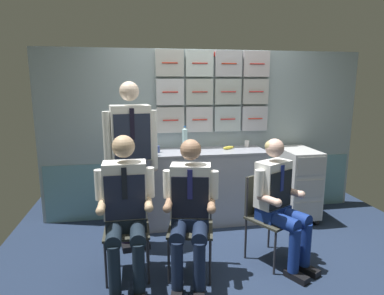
{
  "coord_description": "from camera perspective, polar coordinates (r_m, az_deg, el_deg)",
  "views": [
    {
      "loc": [
        -0.92,
        -2.75,
        1.73
      ],
      "look_at": [
        -0.36,
        0.41,
        1.1
      ],
      "focal_mm": 30.42,
      "sensor_mm": 36.0,
      "label": 1
    }
  ],
  "objects": [
    {
      "name": "folding_chair_near_trolley",
      "position": [
        3.36,
        12.74,
        -10.25
      ],
      "size": [
        0.54,
        0.54,
        0.84
      ],
      "color": "#2D2D33",
      "rests_on": "ground"
    },
    {
      "name": "sparkling_bottle_green",
      "position": [
        3.75,
        -7.06,
        0.36
      ],
      "size": [
        0.07,
        0.07,
        0.24
      ],
      "color": "#539A5D",
      "rests_on": "galley_counter"
    },
    {
      "name": "crew_member_standing",
      "position": [
        3.4,
        -10.58,
        -0.42
      ],
      "size": [
        0.54,
        0.31,
        1.75
      ],
      "color": "black",
      "rests_on": "ground"
    },
    {
      "name": "paper_cup_tan",
      "position": [
        4.31,
        9.6,
        0.71
      ],
      "size": [
        0.06,
        0.06,
        0.08
      ],
      "color": "white",
      "rests_on": "galley_counter"
    },
    {
      "name": "folding_chair_center",
      "position": [
        3.09,
        -0.15,
        -11.88
      ],
      "size": [
        0.48,
        0.48,
        0.84
      ],
      "color": "#2D2D33",
      "rests_on": "ground"
    },
    {
      "name": "snack_banana",
      "position": [
        4.11,
        6.4,
        -0.03
      ],
      "size": [
        0.17,
        0.1,
        0.04
      ],
      "color": "yellow",
      "rests_on": "galley_counter"
    },
    {
      "name": "service_trolley",
      "position": [
        4.44,
        17.88,
        -5.69
      ],
      "size": [
        0.4,
        0.65,
        0.91
      ],
      "color": "black",
      "rests_on": "ground"
    },
    {
      "name": "folding_chair_left",
      "position": [
        3.12,
        -11.38,
        -11.87
      ],
      "size": [
        0.4,
        0.4,
        0.84
      ],
      "color": "#2D2D33",
      "rests_on": "ground"
    },
    {
      "name": "ground",
      "position": [
        3.39,
        7.69,
        -20.06
      ],
      "size": [
        4.8,
        4.8,
        0.04
      ],
      "primitive_type": "cube",
      "color": "#1E2A43"
    },
    {
      "name": "water_bottle_short",
      "position": [
        3.98,
        -1.26,
        1.52
      ],
      "size": [
        0.06,
        0.06,
        0.3
      ],
      "color": "silver",
      "rests_on": "galley_counter"
    },
    {
      "name": "crew_member_center",
      "position": [
        2.88,
        -0.33,
        -10.0
      ],
      "size": [
        0.51,
        0.66,
        1.26
      ],
      "color": "black",
      "rests_on": "ground"
    },
    {
      "name": "galley_bulkhead",
      "position": [
        4.27,
        2.66,
        2.69
      ],
      "size": [
        4.2,
        0.14,
        2.15
      ],
      "color": "#93A4AA",
      "rests_on": "ground"
    },
    {
      "name": "crew_member_left",
      "position": [
        2.9,
        -11.61,
        -9.45
      ],
      "size": [
        0.52,
        0.63,
        1.3
      ],
      "color": "black",
      "rests_on": "ground"
    },
    {
      "name": "crew_member_near_trolley",
      "position": [
        3.22,
        15.11,
        -8.52
      ],
      "size": [
        0.56,
        0.65,
        1.23
      ],
      "color": "black",
      "rests_on": "ground"
    },
    {
      "name": "paper_cup_blue",
      "position": [
        3.91,
        -6.08,
        -0.26
      ],
      "size": [
        0.06,
        0.06,
        0.08
      ],
      "color": "navy",
      "rests_on": "galley_counter"
    },
    {
      "name": "galley_counter",
      "position": [
        4.11,
        0.75,
        -6.84
      ],
      "size": [
        1.71,
        0.53,
        0.92
      ],
      "color": "#A1A5B4",
      "rests_on": "ground"
    }
  ]
}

